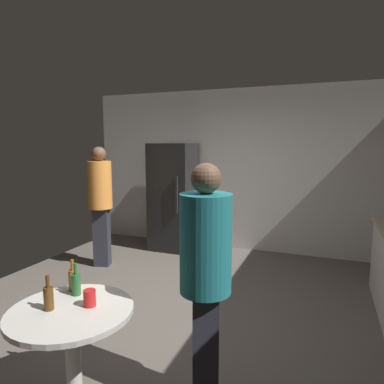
{
  "coord_description": "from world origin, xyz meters",
  "views": [
    {
      "loc": [
        1.4,
        -3.06,
        1.79
      ],
      "look_at": [
        -0.02,
        0.55,
        1.25
      ],
      "focal_mm": 32.15,
      "sensor_mm": 36.0,
      "label": 1
    }
  ],
  "objects_px": {
    "foreground_table": "(72,324)",
    "beer_bottle_brown": "(49,297)",
    "beer_bottle_amber": "(73,279)",
    "person_in_teal_shirt": "(206,269)",
    "plastic_cup_red": "(90,298)",
    "beer_bottle_green": "(76,283)",
    "person_in_orange_shirt": "(100,197)",
    "refrigerator": "(174,197)"
  },
  "relations": [
    {
      "from": "foreground_table",
      "to": "beer_bottle_amber",
      "type": "bearing_deg",
      "value": 127.24
    },
    {
      "from": "foreground_table",
      "to": "beer_bottle_brown",
      "type": "bearing_deg",
      "value": -154.76
    },
    {
      "from": "refrigerator",
      "to": "beer_bottle_brown",
      "type": "xyz_separation_m",
      "value": [
        0.79,
        -3.66,
        -0.08
      ]
    },
    {
      "from": "beer_bottle_amber",
      "to": "person_in_orange_shirt",
      "type": "bearing_deg",
      "value": 121.83
    },
    {
      "from": "beer_bottle_green",
      "to": "person_in_orange_shirt",
      "type": "xyz_separation_m",
      "value": [
        -1.44,
        2.25,
        0.21
      ]
    },
    {
      "from": "refrigerator",
      "to": "beer_bottle_amber",
      "type": "distance_m",
      "value": 3.44
    },
    {
      "from": "plastic_cup_red",
      "to": "person_in_teal_shirt",
      "type": "relative_size",
      "value": 0.07
    },
    {
      "from": "foreground_table",
      "to": "beer_bottle_green",
      "type": "xyz_separation_m",
      "value": [
        -0.11,
        0.18,
        0.19
      ]
    },
    {
      "from": "person_in_teal_shirt",
      "to": "plastic_cup_red",
      "type": "bearing_deg",
      "value": 2.33
    },
    {
      "from": "refrigerator",
      "to": "person_in_orange_shirt",
      "type": "distance_m",
      "value": 1.34
    },
    {
      "from": "beer_bottle_amber",
      "to": "plastic_cup_red",
      "type": "height_order",
      "value": "beer_bottle_amber"
    },
    {
      "from": "beer_bottle_amber",
      "to": "beer_bottle_brown",
      "type": "bearing_deg",
      "value": -78.64
    },
    {
      "from": "person_in_orange_shirt",
      "to": "plastic_cup_red",
      "type": "bearing_deg",
      "value": 17.23
    },
    {
      "from": "beer_bottle_amber",
      "to": "beer_bottle_green",
      "type": "height_order",
      "value": "same"
    },
    {
      "from": "refrigerator",
      "to": "beer_bottle_amber",
      "type": "relative_size",
      "value": 7.83
    },
    {
      "from": "refrigerator",
      "to": "beer_bottle_brown",
      "type": "height_order",
      "value": "refrigerator"
    },
    {
      "from": "beer_bottle_amber",
      "to": "person_in_orange_shirt",
      "type": "relative_size",
      "value": 0.13
    },
    {
      "from": "beer_bottle_brown",
      "to": "beer_bottle_amber",
      "type": "bearing_deg",
      "value": 101.36
    },
    {
      "from": "foreground_table",
      "to": "beer_bottle_amber",
      "type": "relative_size",
      "value": 3.48
    },
    {
      "from": "refrigerator",
      "to": "beer_bottle_amber",
      "type": "xyz_separation_m",
      "value": [
        0.73,
        -3.37,
        -0.08
      ]
    },
    {
      "from": "person_in_orange_shirt",
      "to": "person_in_teal_shirt",
      "type": "relative_size",
      "value": 1.05
    },
    {
      "from": "plastic_cup_red",
      "to": "refrigerator",
      "type": "bearing_deg",
      "value": 105.91
    },
    {
      "from": "person_in_orange_shirt",
      "to": "foreground_table",
      "type": "bearing_deg",
      "value": 14.82
    },
    {
      "from": "beer_bottle_brown",
      "to": "person_in_orange_shirt",
      "type": "height_order",
      "value": "person_in_orange_shirt"
    },
    {
      "from": "beer_bottle_amber",
      "to": "beer_bottle_green",
      "type": "xyz_separation_m",
      "value": [
        0.08,
        -0.05,
        0.0
      ]
    },
    {
      "from": "refrigerator",
      "to": "beer_bottle_amber",
      "type": "height_order",
      "value": "refrigerator"
    },
    {
      "from": "refrigerator",
      "to": "plastic_cup_red",
      "type": "relative_size",
      "value": 16.36
    },
    {
      "from": "beer_bottle_brown",
      "to": "beer_bottle_green",
      "type": "bearing_deg",
      "value": 86.32
    },
    {
      "from": "beer_bottle_green",
      "to": "beer_bottle_amber",
      "type": "bearing_deg",
      "value": 143.94
    },
    {
      "from": "beer_bottle_green",
      "to": "person_in_teal_shirt",
      "type": "relative_size",
      "value": 0.14
    },
    {
      "from": "beer_bottle_amber",
      "to": "person_in_orange_shirt",
      "type": "xyz_separation_m",
      "value": [
        -1.36,
        2.2,
        0.21
      ]
    },
    {
      "from": "plastic_cup_red",
      "to": "foreground_table",
      "type": "bearing_deg",
      "value": -138.83
    },
    {
      "from": "beer_bottle_green",
      "to": "person_in_orange_shirt",
      "type": "height_order",
      "value": "person_in_orange_shirt"
    },
    {
      "from": "beer_bottle_amber",
      "to": "beer_bottle_green",
      "type": "bearing_deg",
      "value": -36.06
    },
    {
      "from": "person_in_orange_shirt",
      "to": "beer_bottle_green",
      "type": "bearing_deg",
      "value": 15.01
    },
    {
      "from": "person_in_teal_shirt",
      "to": "beer_bottle_brown",
      "type": "bearing_deg",
      "value": 4.69
    },
    {
      "from": "foreground_table",
      "to": "person_in_teal_shirt",
      "type": "height_order",
      "value": "person_in_teal_shirt"
    },
    {
      "from": "beer_bottle_green",
      "to": "foreground_table",
      "type": "bearing_deg",
      "value": -59.97
    },
    {
      "from": "beer_bottle_amber",
      "to": "person_in_teal_shirt",
      "type": "bearing_deg",
      "value": 8.3
    },
    {
      "from": "beer_bottle_green",
      "to": "person_in_teal_shirt",
      "type": "xyz_separation_m",
      "value": [
        0.89,
        0.2,
        0.16
      ]
    },
    {
      "from": "foreground_table",
      "to": "beer_bottle_green",
      "type": "bearing_deg",
      "value": 120.03
    },
    {
      "from": "beer_bottle_green",
      "to": "person_in_orange_shirt",
      "type": "distance_m",
      "value": 2.68
    }
  ]
}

